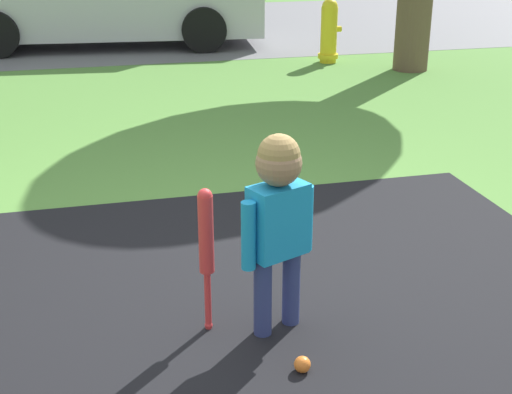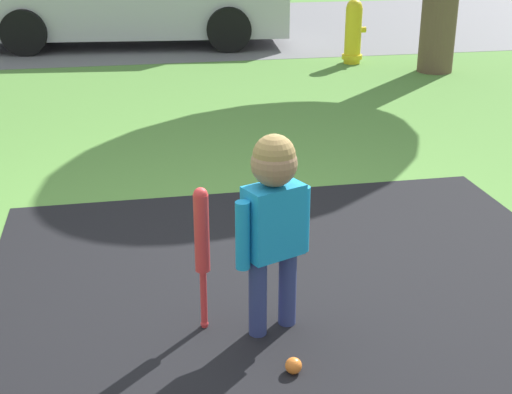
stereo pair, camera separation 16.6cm
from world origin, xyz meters
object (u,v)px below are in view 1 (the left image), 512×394
Objects in this scene: child at (278,207)px; fire_hydrant at (329,32)px; sports_ball at (302,364)px; baseball_bat at (206,240)px.

child is 1.18× the size of fire_hydrant.
sports_ball is at bearing -110.19° from child.
sports_ball is at bearing -110.25° from fire_hydrant.
sports_ball is (0.01, -0.35, -0.57)m from child.
child reaches higher than sports_ball.
baseball_bat reaches higher than sports_ball.
baseball_bat is at bearing -114.29° from fire_hydrant.
fire_hydrant reaches higher than sports_ball.
fire_hydrant is at bearing 46.13° from child.
fire_hydrant is at bearing 65.71° from baseball_bat.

